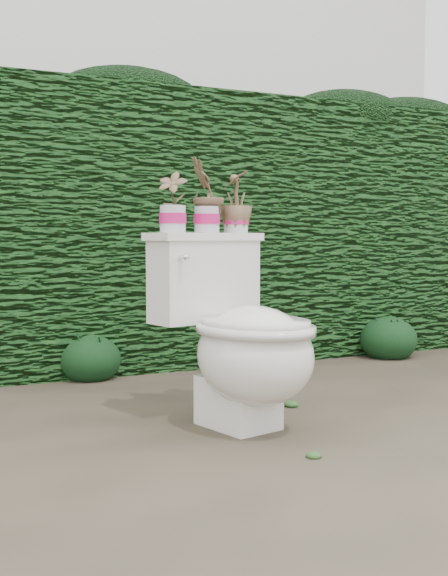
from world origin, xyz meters
name	(u,v)px	position (x,y,z in m)	size (l,w,h in m)	color
ground	(251,418)	(0.00, 0.00, 0.00)	(60.00, 60.00, 0.00)	brown
hedge	(129,230)	(0.00, 1.60, 0.80)	(8.00, 1.00, 1.60)	#235A1E
house_wall	(59,133)	(0.60, 6.00, 2.00)	(8.00, 3.50, 4.00)	silver
toilet	(241,339)	(-0.11, -0.12, 0.36)	(0.60, 0.76, 0.78)	silver
potted_plant_left	(173,204)	(-0.32, 0.08, 0.89)	(0.12, 0.08, 0.23)	#246720
potted_plant_center	(207,197)	(-0.15, 0.11, 0.93)	(0.16, 0.13, 0.30)	#246720
potted_plant_right	(236,204)	(0.01, 0.15, 0.90)	(0.14, 0.14, 0.25)	#246720
liriope_clump_2	(90,354)	(-0.38, 1.12, 0.13)	(0.33, 0.33, 0.27)	#153C17
liriope_clump_3	(222,345)	(0.40, 1.12, 0.13)	(0.32, 0.32, 0.26)	#153C17
liriope_clump_4	(389,335)	(1.51, 0.98, 0.14)	(0.36, 0.36, 0.29)	#153C17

